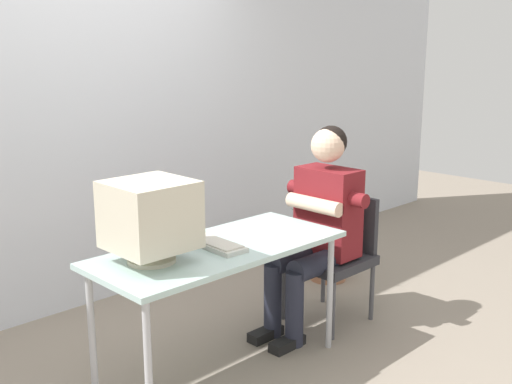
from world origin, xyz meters
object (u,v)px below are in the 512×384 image
(desk, at_px, (220,257))
(person_seated, at_px, (318,220))
(crt_monitor, at_px, (151,216))
(office_chair, at_px, (335,250))
(potted_plant, at_px, (329,244))
(keyboard, at_px, (212,243))

(desk, height_order, person_seated, person_seated)
(crt_monitor, bearing_deg, desk, -6.77)
(office_chair, relative_size, potted_plant, 1.17)
(desk, distance_m, crt_monitor, 0.50)
(keyboard, relative_size, office_chair, 0.55)
(desk, relative_size, potted_plant, 2.01)
(crt_monitor, bearing_deg, office_chair, -1.54)
(crt_monitor, height_order, office_chair, crt_monitor)
(crt_monitor, bearing_deg, keyboard, -1.39)
(desk, bearing_deg, office_chair, 0.53)
(person_seated, bearing_deg, crt_monitor, 178.23)
(desk, height_order, potted_plant, desk)
(desk, xyz_separation_m, office_chair, (1.00, 0.01, -0.20))
(office_chair, bearing_deg, potted_plant, 41.64)
(office_chair, height_order, potted_plant, office_chair)
(crt_monitor, distance_m, keyboard, 0.43)
(crt_monitor, xyz_separation_m, potted_plant, (1.91, 0.42, -0.68))
(keyboard, xyz_separation_m, potted_plant, (1.54, 0.43, -0.46))
(person_seated, relative_size, potted_plant, 1.84)
(crt_monitor, height_order, person_seated, person_seated)
(desk, xyz_separation_m, crt_monitor, (-0.40, 0.05, 0.29))
(desk, bearing_deg, crt_monitor, 173.23)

